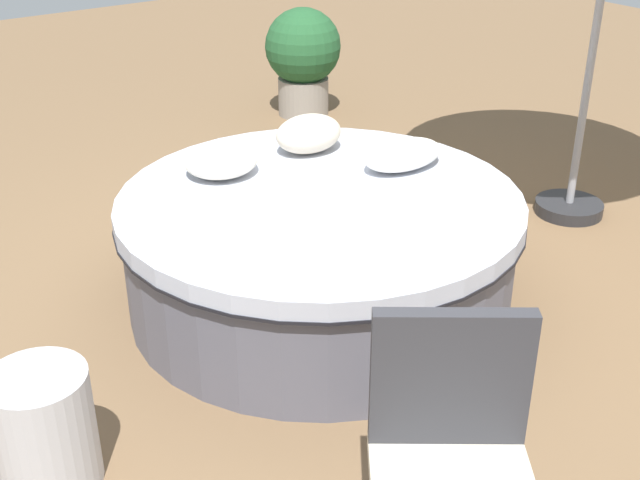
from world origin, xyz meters
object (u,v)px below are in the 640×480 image
side_table (45,430)px  round_bed (320,249)px  throw_pillow_2 (221,161)px  throw_pillow_0 (403,155)px  planter (303,56)px  throw_pillow_1 (309,134)px  patio_chair (452,444)px

side_table → round_bed: bearing=-163.9°
round_bed → throw_pillow_2: throw_pillow_2 is taller
throw_pillow_0 → round_bed: bearing=4.2°
round_bed → throw_pillow_0: throw_pillow_0 is taller
round_bed → side_table: size_ratio=4.13×
planter → round_bed: bearing=56.9°
planter → throw_pillow_2: bearing=46.7°
round_bed → throw_pillow_1: (-0.31, -0.55, 0.41)m
patio_chair → planter: size_ratio=1.06×
throw_pillow_1 → patio_chair: size_ratio=0.41×
round_bed → throw_pillow_1: throw_pillow_1 is taller
throw_pillow_0 → throw_pillow_2: bearing=-30.3°
round_bed → throw_pillow_2: bearing=-63.9°
round_bed → patio_chair: size_ratio=2.12×
patio_chair → planter: bearing=-83.0°
throw_pillow_0 → throw_pillow_1: 0.57m
planter → side_table: (3.37, 3.13, -0.27)m
throw_pillow_2 → round_bed: bearing=116.1°
throw_pillow_2 → planter: size_ratio=0.43×
throw_pillow_1 → throw_pillow_2: size_ratio=1.01×
round_bed → planter: bearing=-123.1°
round_bed → throw_pillow_1: size_ratio=5.17×
throw_pillow_0 → patio_chair: patio_chair is taller
throw_pillow_2 → planter: planter is taller
throw_pillow_1 → patio_chair: 2.45m
patio_chair → side_table: bearing=-15.8°
throw_pillow_0 → planter: 2.86m
throw_pillow_0 → throw_pillow_2: throw_pillow_2 is taller
throw_pillow_1 → throw_pillow_2: throw_pillow_1 is taller
throw_pillow_1 → throw_pillow_2: 0.58m
round_bed → throw_pillow_2: size_ratio=5.20×
throw_pillow_1 → planter: bearing=-123.9°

